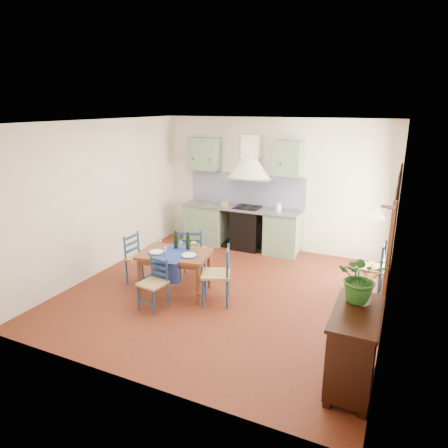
% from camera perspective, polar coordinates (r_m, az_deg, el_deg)
% --- Properties ---
extents(floor, '(5.00, 5.00, 0.00)m').
position_cam_1_polar(floor, '(6.85, 0.06, -9.70)').
color(floor, '#4D2210').
rests_on(floor, ground).
extents(back_wall, '(5.00, 0.96, 2.80)m').
position_cam_1_polar(back_wall, '(8.67, 3.57, 3.34)').
color(back_wall, beige).
rests_on(back_wall, ground).
extents(right_wall, '(0.26, 5.00, 2.80)m').
position_cam_1_polar(right_wall, '(6.10, 23.06, -0.95)').
color(right_wall, beige).
rests_on(right_wall, ground).
extents(left_wall, '(0.04, 5.00, 2.80)m').
position_cam_1_polar(left_wall, '(7.71, -17.12, 3.62)').
color(left_wall, beige).
rests_on(left_wall, ground).
extents(ceiling, '(5.00, 5.00, 0.01)m').
position_cam_1_polar(ceiling, '(6.14, 0.07, 14.44)').
color(ceiling, white).
rests_on(ceiling, back_wall).
extents(dining_table, '(1.25, 0.97, 1.04)m').
position_cam_1_polar(dining_table, '(6.63, -7.03, -4.76)').
color(dining_table, brown).
rests_on(dining_table, ground).
extents(chair_near, '(0.42, 0.42, 0.80)m').
position_cam_1_polar(chair_near, '(6.29, -9.98, -8.33)').
color(chair_near, navy).
rests_on(chair_near, ground).
extents(chair_far, '(0.57, 0.57, 0.96)m').
position_cam_1_polar(chair_far, '(7.21, -4.56, -4.06)').
color(chair_far, navy).
rests_on(chair_far, ground).
extents(chair_left, '(0.43, 0.43, 0.89)m').
position_cam_1_polar(chair_left, '(7.18, -12.03, -4.79)').
color(chair_left, navy).
rests_on(chair_left, ground).
extents(chair_right, '(0.57, 0.57, 0.94)m').
position_cam_1_polar(chair_right, '(6.31, -0.87, -7.25)').
color(chair_right, navy).
rests_on(chair_right, ground).
extents(chair_spare, '(0.45, 0.45, 0.92)m').
position_cam_1_polar(chair_spare, '(7.01, 20.36, -5.90)').
color(chair_spare, navy).
rests_on(chair_spare, ground).
extents(sideboard, '(0.50, 1.05, 0.94)m').
position_cam_1_polar(sideboard, '(4.79, 18.00, -16.23)').
color(sideboard, black).
rests_on(sideboard, ground).
extents(potted_plant, '(0.59, 0.53, 0.58)m').
position_cam_1_polar(potted_plant, '(4.67, 19.09, -7.25)').
color(potted_plant, '#255D1F').
rests_on(potted_plant, sideboard).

